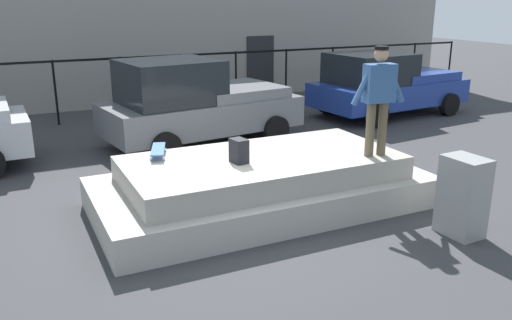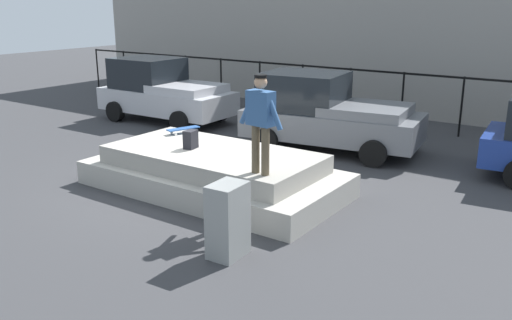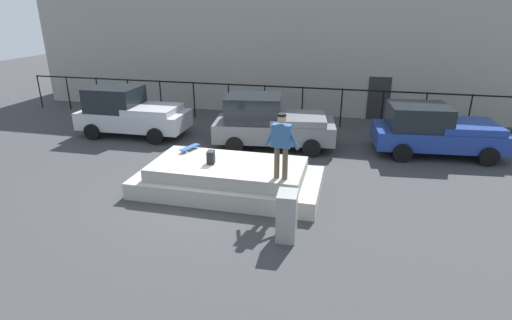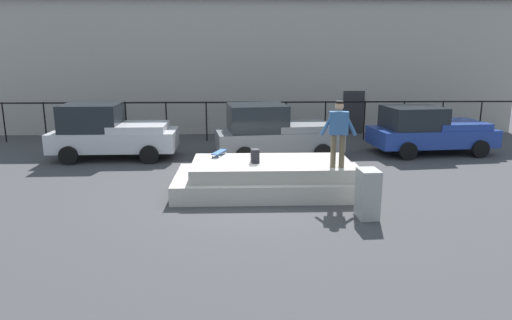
{
  "view_description": "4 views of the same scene",
  "coord_description": "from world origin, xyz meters",
  "px_view_note": "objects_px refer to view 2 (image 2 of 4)",
  "views": [
    {
      "loc": [
        -3.02,
        -7.23,
        3.27
      ],
      "look_at": [
        1.02,
        1.16,
        0.41
      ],
      "focal_mm": 37.56,
      "sensor_mm": 36.0,
      "label": 1
    },
    {
      "loc": [
        7.32,
        -8.11,
        3.73
      ],
      "look_at": [
        1.02,
        0.93,
        0.49
      ],
      "focal_mm": 38.3,
      "sensor_mm": 36.0,
      "label": 2
    },
    {
      "loc": [
        3.88,
        -10.22,
        5.02
      ],
      "look_at": [
        1.15,
        1.11,
        0.58
      ],
      "focal_mm": 28.45,
      "sensor_mm": 36.0,
      "label": 3
    },
    {
      "loc": [
        -0.26,
        -12.14,
        3.73
      ],
      "look_at": [
        0.18,
        0.57,
        0.75
      ],
      "focal_mm": 32.21,
      "sensor_mm": 36.0,
      "label": 4
    }
  ],
  "objects_px": {
    "skateboard": "(183,129)",
    "car_grey_pickup_mid": "(326,113)",
    "utility_box": "(228,220)",
    "car_silver_pickup_near": "(162,91)",
    "skateboarder": "(261,117)",
    "backpack": "(191,139)"
  },
  "relations": [
    {
      "from": "skateboarder",
      "to": "car_silver_pickup_near",
      "type": "bearing_deg",
      "value": 145.26
    },
    {
      "from": "car_silver_pickup_near",
      "to": "utility_box",
      "type": "relative_size",
      "value": 3.86
    },
    {
      "from": "skateboard",
      "to": "utility_box",
      "type": "relative_size",
      "value": 0.69
    },
    {
      "from": "car_silver_pickup_near",
      "to": "utility_box",
      "type": "bearing_deg",
      "value": -40.32
    },
    {
      "from": "skateboard",
      "to": "utility_box",
      "type": "height_order",
      "value": "utility_box"
    },
    {
      "from": "skateboard",
      "to": "skateboarder",
      "type": "bearing_deg",
      "value": -25.25
    },
    {
      "from": "car_silver_pickup_near",
      "to": "utility_box",
      "type": "xyz_separation_m",
      "value": [
        7.61,
        -6.46,
        -0.38
      ]
    },
    {
      "from": "skateboarder",
      "to": "car_silver_pickup_near",
      "type": "height_order",
      "value": "skateboarder"
    },
    {
      "from": "skateboarder",
      "to": "backpack",
      "type": "xyz_separation_m",
      "value": [
        -2.11,
        0.58,
        -0.81
      ]
    },
    {
      "from": "skateboarder",
      "to": "skateboard",
      "type": "bearing_deg",
      "value": 154.75
    },
    {
      "from": "car_grey_pickup_mid",
      "to": "skateboarder",
      "type": "bearing_deg",
      "value": -75.01
    },
    {
      "from": "skateboarder",
      "to": "backpack",
      "type": "height_order",
      "value": "skateboarder"
    },
    {
      "from": "skateboarder",
      "to": "skateboard",
      "type": "xyz_separation_m",
      "value": [
        -3.12,
        1.47,
        -0.9
      ]
    },
    {
      "from": "skateboard",
      "to": "car_silver_pickup_near",
      "type": "xyz_separation_m",
      "value": [
        -4.08,
        3.52,
        0.01
      ]
    },
    {
      "from": "skateboarder",
      "to": "skateboard",
      "type": "relative_size",
      "value": 2.18
    },
    {
      "from": "skateboard",
      "to": "car_grey_pickup_mid",
      "type": "distance_m",
      "value": 3.84
    },
    {
      "from": "skateboarder",
      "to": "utility_box",
      "type": "relative_size",
      "value": 1.49
    },
    {
      "from": "skateboarder",
      "to": "backpack",
      "type": "bearing_deg",
      "value": 164.63
    },
    {
      "from": "skateboarder",
      "to": "car_silver_pickup_near",
      "type": "xyz_separation_m",
      "value": [
        -7.19,
        4.99,
        -0.88
      ]
    },
    {
      "from": "car_grey_pickup_mid",
      "to": "car_silver_pickup_near",
      "type": "bearing_deg",
      "value": 178.69
    },
    {
      "from": "skateboarder",
      "to": "car_silver_pickup_near",
      "type": "relative_size",
      "value": 0.39
    },
    {
      "from": "skateboarder",
      "to": "car_grey_pickup_mid",
      "type": "bearing_deg",
      "value": 104.99
    }
  ]
}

